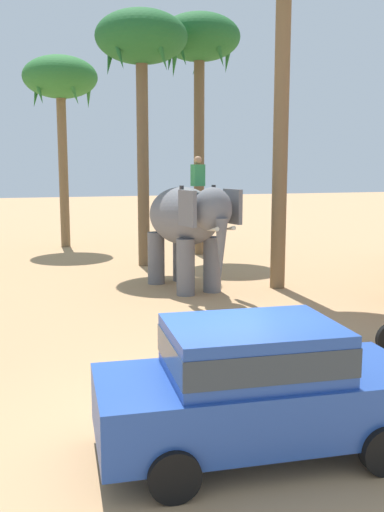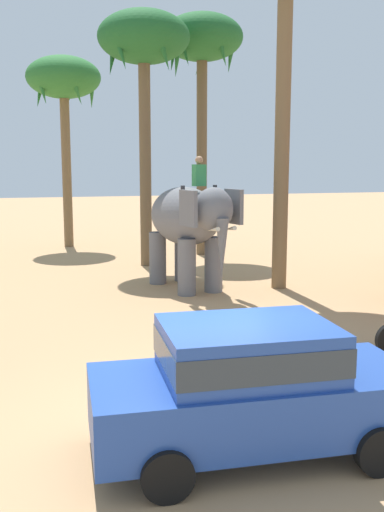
% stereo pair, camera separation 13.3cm
% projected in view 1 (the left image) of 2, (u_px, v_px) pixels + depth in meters
% --- Properties ---
extents(ground_plane, '(120.00, 120.00, 0.00)m').
position_uv_depth(ground_plane, '(206.00, 429.00, 8.08)').
color(ground_plane, tan).
extents(car_sedan_foreground, '(4.21, 2.10, 1.70)m').
position_uv_depth(car_sedan_foreground, '(257.00, 383.00, 7.28)').
color(car_sedan_foreground, '#23479E').
rests_on(car_sedan_foreground, ground).
extents(elephant_with_mahout, '(2.31, 4.01, 3.88)m').
position_uv_depth(elephant_with_mahout, '(187.00, 222.00, 16.86)').
color(elephant_with_mahout, slate).
rests_on(elephant_with_mahout, ground).
extents(palm_tree_behind_elephant, '(3.20, 3.20, 8.90)m').
position_uv_depth(palm_tree_behind_elephant, '(141.00, 46.00, 19.98)').
color(palm_tree_behind_elephant, brown).
rests_on(palm_tree_behind_elephant, ground).
extents(palm_tree_left_of_road, '(3.20, 3.20, 9.45)m').
position_uv_depth(palm_tree_left_of_road, '(199.00, 46.00, 22.56)').
color(palm_tree_left_of_road, brown).
rests_on(palm_tree_left_of_road, ground).
extents(palm_tree_far_back, '(3.20, 3.20, 8.27)m').
position_uv_depth(palm_tree_far_back, '(60.00, 83.00, 24.92)').
color(palm_tree_far_back, brown).
rests_on(palm_tree_far_back, ground).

